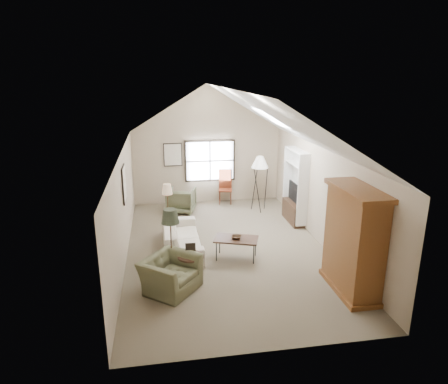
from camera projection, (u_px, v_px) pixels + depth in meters
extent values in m
cube|color=#6A5F4C|center=(227.00, 249.00, 10.25)|extent=(5.00, 8.00, 0.01)
cube|color=tan|center=(207.00, 166.00, 13.67)|extent=(5.00, 0.01, 2.50)
cube|color=tan|center=(271.00, 283.00, 6.11)|extent=(5.00, 0.01, 2.50)
cube|color=tan|center=(123.00, 208.00, 9.50)|extent=(0.01, 8.00, 2.50)
cube|color=tan|center=(322.00, 197.00, 10.28)|extent=(0.01, 8.00, 2.50)
cube|color=black|center=(210.00, 161.00, 13.59)|extent=(1.72, 0.08, 1.42)
cube|color=black|center=(124.00, 184.00, 9.65)|extent=(0.68, 0.04, 0.88)
cube|color=black|center=(173.00, 155.00, 13.33)|extent=(0.62, 0.04, 0.78)
cube|color=brown|center=(354.00, 241.00, 8.00)|extent=(0.60, 1.50, 2.20)
cube|color=white|center=(295.00, 185.00, 11.80)|extent=(0.32, 1.30, 2.10)
cube|color=#382316|center=(293.00, 212.00, 12.04)|extent=(0.34, 1.18, 0.60)
cube|color=black|center=(294.00, 192.00, 11.86)|extent=(0.05, 0.90, 0.55)
imported|color=beige|center=(182.00, 237.00, 10.11)|extent=(0.94, 2.33, 0.68)
imported|color=#636345|center=(170.00, 274.00, 8.23)|extent=(1.43, 1.45, 0.71)
imported|color=#5A6345|center=(181.00, 200.00, 12.84)|extent=(1.04, 1.06, 0.78)
cube|color=#362016|center=(236.00, 248.00, 9.63)|extent=(1.16, 0.88, 0.53)
imported|color=#352116|center=(236.00, 237.00, 9.55)|extent=(0.32, 0.32, 0.06)
cylinder|color=#3B2218|center=(191.00, 268.00, 8.63)|extent=(0.59, 0.59, 0.58)
cube|color=maroon|center=(225.00, 187.00, 13.67)|extent=(0.51, 0.51, 1.15)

